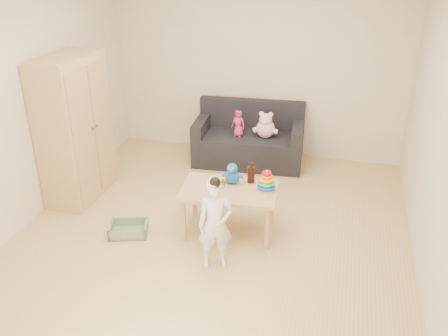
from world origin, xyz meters
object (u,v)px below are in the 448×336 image
(wardrobe, at_px, (75,129))
(sofa, at_px, (248,148))
(play_table, at_px, (229,210))
(toddler, at_px, (215,225))

(wardrobe, xyz_separation_m, sofa, (1.74, 1.40, -0.63))
(play_table, relative_size, toddler, 1.11)
(wardrobe, xyz_separation_m, toddler, (1.92, -0.93, -0.40))
(wardrobe, height_order, toddler, wardrobe)
(sofa, xyz_separation_m, play_table, (0.17, -1.75, 0.05))
(wardrobe, bearing_deg, sofa, 38.78)
(toddler, bearing_deg, sofa, 71.88)
(sofa, xyz_separation_m, toddler, (0.19, -2.33, 0.23))
(sofa, bearing_deg, wardrobe, -145.02)
(sofa, height_order, toddler, toddler)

